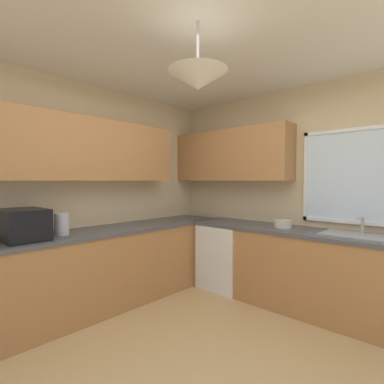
{
  "coord_description": "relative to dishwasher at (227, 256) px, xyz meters",
  "views": [
    {
      "loc": [
        1.44,
        -1.61,
        1.45
      ],
      "look_at": [
        -0.7,
        0.7,
        1.33
      ],
      "focal_mm": 27.55,
      "sensor_mm": 36.0,
      "label": 1
    }
  ],
  "objects": [
    {
      "name": "kettle",
      "position": [
        -0.64,
        -1.95,
        0.58
      ],
      "size": [
        0.14,
        0.14,
        0.23
      ],
      "primitive_type": "cylinder",
      "color": "#B7B7BC",
      "rests_on": "counter_run_left"
    },
    {
      "name": "sink_assembly",
      "position": [
        1.58,
        0.04,
        0.48
      ],
      "size": [
        0.67,
        0.4,
        0.19
      ],
      "color": "#9EA0A5",
      "rests_on": "counter_run_back"
    },
    {
      "name": "bowl",
      "position": [
        0.79,
        0.03,
        0.52
      ],
      "size": [
        0.2,
        0.2,
        0.09
      ],
      "primitive_type": "cylinder",
      "color": "beige",
      "rests_on": "counter_run_back"
    },
    {
      "name": "dishwasher",
      "position": [
        0.0,
        0.0,
        0.0
      ],
      "size": [
        0.6,
        0.6,
        0.85
      ],
      "primitive_type": "cube",
      "color": "white",
      "rests_on": "ground_plane"
    },
    {
      "name": "counter_run_back",
      "position": [
        1.12,
        0.03,
        0.02
      ],
      "size": [
        2.97,
        0.65,
        0.9
      ],
      "color": "#AD7542",
      "rests_on": "ground_plane"
    },
    {
      "name": "room_shell",
      "position": [
        0.1,
        -1.04,
        1.42
      ],
      "size": [
        3.88,
        4.03,
        2.66
      ],
      "color": "beige",
      "rests_on": "ground_plane"
    },
    {
      "name": "microwave",
      "position": [
        -0.66,
        -2.3,
        0.62
      ],
      "size": [
        0.48,
        0.36,
        0.29
      ],
      "primitive_type": "cube",
      "color": "black",
      "rests_on": "counter_run_left"
    },
    {
      "name": "ground_plane",
      "position": [
        0.91,
        -1.61,
        -0.43
      ],
      "size": [
        8.6,
        8.6,
        0.0
      ],
      "primitive_type": "plane",
      "color": "tan"
    },
    {
      "name": "counter_run_left",
      "position": [
        -0.66,
        -1.61,
        0.02
      ],
      "size": [
        0.65,
        3.64,
        0.9
      ],
      "color": "#AD7542",
      "rests_on": "ground_plane"
    }
  ]
}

